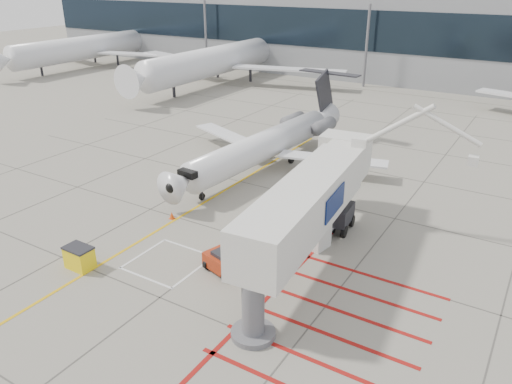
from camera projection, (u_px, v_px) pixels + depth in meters
The scene contains 11 objects.
ground_plane at pixel (204, 264), 30.14m from camera, with size 260.00×260.00×0.00m, color gray.
regional_jet at pixel (250, 136), 41.90m from camera, with size 21.33×26.89×7.05m, color silver, non-canonical shape.
jet_bridge at pixel (304, 213), 27.95m from camera, with size 8.92×18.82×7.53m, color silver, non-canonical shape.
pushback_tug at pixel (224, 261), 29.13m from camera, with size 2.32×1.45×1.36m, color #A22A0F, non-canonical shape.
spill_bin at pixel (79, 257), 29.48m from camera, with size 1.63×1.09×1.41m, color yellow, non-canonical shape.
baggage_cart at pixel (320, 224), 33.54m from camera, with size 2.02×1.28×1.28m, color #5B5B60, non-canonical shape.
ground_power_unit at pixel (309, 230), 32.00m from camera, with size 2.49×1.45×1.97m, color silver, non-canonical shape.
cone_nose at pixel (172, 215), 35.57m from camera, with size 0.37×0.37×0.52m, color #E1440B.
cone_side at pixel (276, 216), 35.46m from camera, with size 0.34×0.34×0.47m, color #ED3D0C.
bg_aircraft_a at pixel (94, 31), 92.04m from camera, with size 37.16×41.29×12.39m, color silver, non-canonical shape.
bg_aircraft_b at pixel (225, 40), 77.83m from camera, with size 38.77×43.07×12.92m, color silver, non-canonical shape.
Camera 1 is at (16.17, -20.36, 16.15)m, focal length 35.00 mm.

